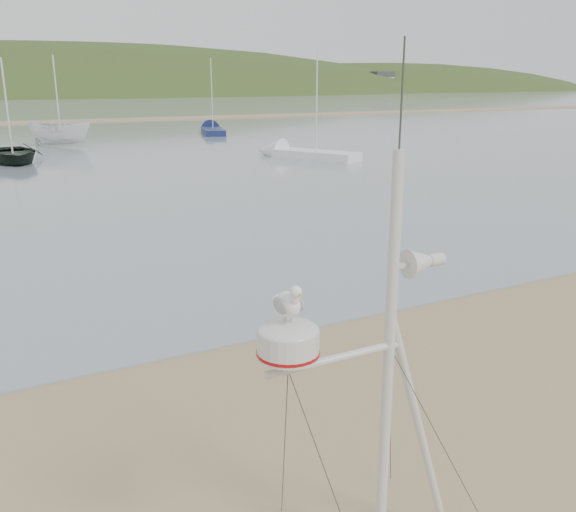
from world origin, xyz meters
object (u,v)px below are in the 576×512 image
sailboat_white_near (290,153)px  sailboat_blue_far (211,130)px  mast_rig (382,462)px  boat_dark (8,116)px  boat_white (58,111)px

sailboat_white_near → sailboat_blue_far: sailboat_blue_far is taller
mast_rig → boat_dark: size_ratio=0.94×
boat_dark → boat_white: bearing=62.5°
boat_dark → sailboat_white_near: sailboat_white_near is taller
boat_dark → sailboat_white_near: 16.45m
boat_white → boat_dark: bearing=-163.8°
boat_dark → boat_white: 9.21m
sailboat_white_near → sailboat_blue_far: 20.02m
mast_rig → sailboat_white_near: 33.22m
boat_white → sailboat_white_near: bearing=-98.2°
sailboat_blue_far → sailboat_white_near: bearing=-96.7°
mast_rig → boat_dark: bearing=91.1°
mast_rig → boat_dark: 34.79m
boat_dark → sailboat_blue_far: 23.30m
sailboat_white_near → boat_dark: bearing=161.9°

